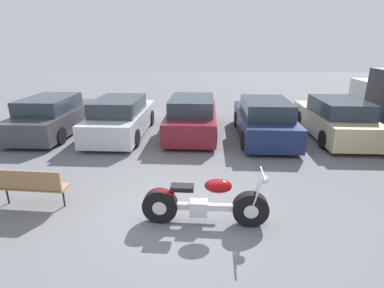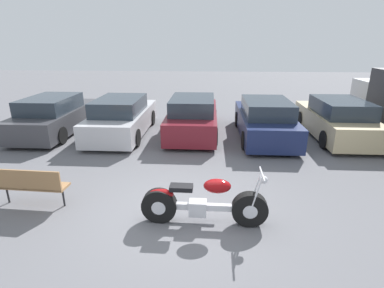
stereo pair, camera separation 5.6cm
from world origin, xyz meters
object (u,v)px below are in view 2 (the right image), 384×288
motorcycle (203,203)px  parked_car_maroon (193,117)px  parked_car_navy (265,120)px  parked_car_champagne (337,120)px  parked_car_silver (122,118)px  parked_car_dark_grey (55,116)px  park_bench (30,183)px

motorcycle → parked_car_maroon: parked_car_maroon is taller
parked_car_maroon → parked_car_navy: bearing=-7.7°
motorcycle → parked_car_champagne: 7.55m
parked_car_navy → parked_car_champagne: bearing=5.0°
motorcycle → parked_car_champagne: size_ratio=0.54×
parked_car_silver → parked_car_navy: size_ratio=1.00×
parked_car_silver → parked_car_maroon: 2.66m
parked_car_maroon → parked_car_champagne: (5.29, -0.12, 0.00)m
parked_car_dark_grey → parked_car_navy: bearing=-1.1°
parked_car_champagne → park_bench: parked_car_champagne is taller
motorcycle → parked_car_navy: (2.10, 5.63, 0.22)m
parked_car_maroon → motorcycle: bearing=-84.8°
parked_car_silver → parked_car_champagne: size_ratio=1.00×
parked_car_maroon → parked_car_champagne: bearing=-1.3°
parked_car_champagne → parked_car_navy: bearing=-175.0°
motorcycle → parked_car_champagne: bearing=51.0°
parked_car_silver → park_bench: size_ratio=2.98×
parked_car_dark_grey → park_bench: bearing=-68.0°
motorcycle → parked_car_silver: parked_car_silver is taller
parked_car_champagne → park_bench: 10.02m
parked_car_maroon → parked_car_silver: bearing=-173.5°
parked_car_maroon → park_bench: size_ratio=2.98×
motorcycle → parked_car_navy: size_ratio=0.54×
park_bench → parked_car_champagne: bearing=33.0°
parked_car_dark_grey → parked_car_champagne: size_ratio=1.00×
motorcycle → parked_car_dark_grey: (-5.83, 5.79, 0.22)m
park_bench → parked_car_silver: bearing=84.9°
parked_car_dark_grey → park_bench: 5.81m
parked_car_dark_grey → parked_car_navy: same height
motorcycle → parked_car_navy: 6.01m
motorcycle → parked_car_champagne: parked_car_champagne is taller
parked_car_maroon → parked_car_champagne: 5.29m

